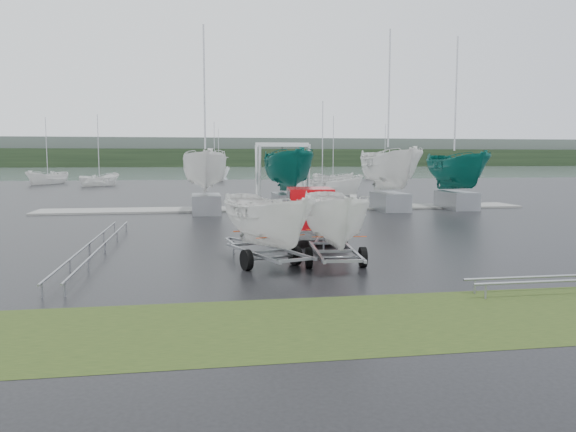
{
  "coord_description": "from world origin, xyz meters",
  "views": [
    {
      "loc": [
        -5.72,
        -21.4,
        3.23
      ],
      "look_at": [
        -2.55,
        -2.34,
        1.2
      ],
      "focal_mm": 35.0,
      "sensor_mm": 36.0,
      "label": 1
    }
  ],
  "objects_px": {
    "pickup_truck": "(312,212)",
    "boat_hoist": "(282,166)",
    "trailer_hitched": "(336,172)",
    "trailer_parked": "(268,175)"
  },
  "relations": [
    {
      "from": "pickup_truck",
      "to": "boat_hoist",
      "type": "height_order",
      "value": "boat_hoist"
    },
    {
      "from": "boat_hoist",
      "to": "trailer_hitched",
      "type": "bearing_deg",
      "value": -93.96
    },
    {
      "from": "pickup_truck",
      "to": "trailer_hitched",
      "type": "height_order",
      "value": "trailer_hitched"
    },
    {
      "from": "pickup_truck",
      "to": "trailer_hitched",
      "type": "xyz_separation_m",
      "value": [
        -0.62,
        -6.38,
        1.77
      ]
    },
    {
      "from": "pickup_truck",
      "to": "trailer_parked",
      "type": "distance_m",
      "value": 6.84
    },
    {
      "from": "pickup_truck",
      "to": "trailer_parked",
      "type": "relative_size",
      "value": 1.19
    },
    {
      "from": "trailer_hitched",
      "to": "boat_hoist",
      "type": "relative_size",
      "value": 1.25
    },
    {
      "from": "pickup_truck",
      "to": "trailer_parked",
      "type": "bearing_deg",
      "value": -107.37
    },
    {
      "from": "pickup_truck",
      "to": "trailer_parked",
      "type": "height_order",
      "value": "trailer_parked"
    },
    {
      "from": "trailer_hitched",
      "to": "boat_hoist",
      "type": "height_order",
      "value": "trailer_hitched"
    }
  ]
}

